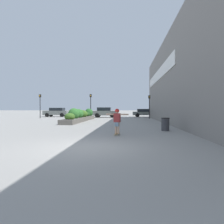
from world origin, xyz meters
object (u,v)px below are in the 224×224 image
Objects in this scene: trash_bin at (165,124)px; traffic_light_right at (149,103)px; skateboard at (117,134)px; car_leftmost at (188,113)px; traffic_light_far_left at (40,102)px; skateboarder at (117,118)px; car_center_right at (105,112)px; traffic_light_left at (91,102)px; car_center_left at (57,112)px; car_rightmost at (144,113)px.

traffic_light_right is at bearing 87.62° from trash_bin.
car_leftmost reaches higher than skateboard.
skateboard is 22.52m from traffic_light_far_left.
skateboarder is 22.45m from traffic_light_far_left.
car_center_right is at bearing 107.88° from trash_bin.
traffic_light_left is 8.66m from traffic_light_right.
car_rightmost is (15.52, 0.51, -0.09)m from car_center_left.
traffic_light_far_left reaches higher than car_center_right.
trash_bin is 18.13m from traffic_light_left.
trash_bin is 22.54m from traffic_light_far_left.
trash_bin is at bearing 54.98° from skateboarder.
traffic_light_far_left is (-0.67, -5.19, 1.61)m from car_center_left.
skateboarder is at bearing 8.29° from car_center_right.
skateboard is 0.18× the size of traffic_light_left.
trash_bin is 0.20× the size of car_center_left.
car_center_right reaches higher than trash_bin.
car_leftmost is 1.01× the size of car_center_left.
skateboarder reaches higher than skateboard.
trash_bin reaches higher than skateboard.
skateboard is at bearing -141.31° from trash_bin.
car_center_right is (8.87, -1.97, 0.02)m from car_center_left.
car_center_left is at bearing 82.67° from traffic_light_far_left.
traffic_light_far_left reaches higher than car_leftmost.
car_center_right is (-13.33, 0.02, 0.07)m from car_leftmost.
traffic_light_left is at bearing -30.26° from car_center_right.
car_leftmost is at bearing 7.96° from traffic_light_far_left.
car_center_left is at bearing 125.42° from trash_bin.
car_center_left is at bearing 133.26° from skateboard.
traffic_light_far_left is at bearing -70.61° from car_rightmost.
skateboard is 0.16× the size of car_rightmost.
traffic_light_left reaches higher than skateboard.
skateboard is 0.20× the size of traffic_light_right.
car_center_right is 1.09× the size of traffic_light_far_left.
traffic_light_left is at bearing 121.19° from skateboard.
skateboarder is 0.32× the size of car_center_left.
car_center_left reaches higher than car_leftmost.
traffic_light_far_left is (-9.54, -3.22, 1.59)m from car_center_right.
car_center_right is 10.19m from traffic_light_far_left.
car_leftmost is 7.37m from traffic_light_right.
car_center_right is (-3.16, 21.66, -0.05)m from skateboarder.
traffic_light_right reaches higher than skateboard.
car_leftmost reaches higher than trash_bin.
car_center_right is 0.94× the size of car_rightmost.
car_center_left is 1.08× the size of car_center_right.
car_center_left is 1.18× the size of traffic_light_far_left.
car_rightmost is at bearing 98.06° from skateboard.
car_center_left reaches higher than car_rightmost.
traffic_light_left is (-4.95, 18.59, 2.38)m from skateboard.
trash_bin is 20.20m from car_center_right.
traffic_light_right is (-6.47, -3.20, 1.51)m from car_leftmost.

